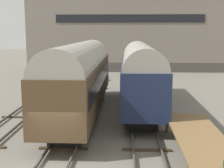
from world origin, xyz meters
TOP-DOWN VIEW (x-y plane):
  - train_car_navy at (4.44, 12.39)m, footprint 2.95×15.80m
  - train_car_brown at (0.00, 9.84)m, footprint 3.06×17.22m
  - station_platform at (6.97, -0.80)m, footprint 2.42×14.47m
  - warehouse_building at (3.73, 41.41)m, footprint 32.25×11.55m

SIDE VIEW (x-z plane):
  - station_platform at x=6.97m, z-range 0.48..1.62m
  - train_car_navy at x=4.44m, z-range 0.37..5.63m
  - train_car_brown at x=0.00m, z-range 0.37..5.81m
  - warehouse_building at x=3.73m, z-range 0.00..14.95m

